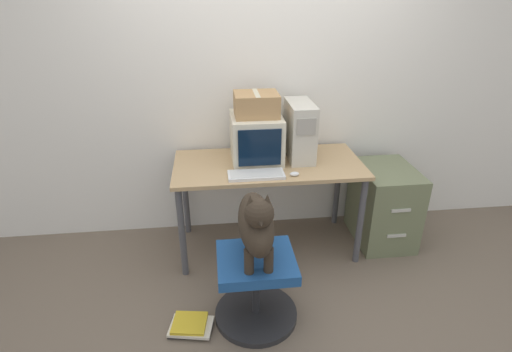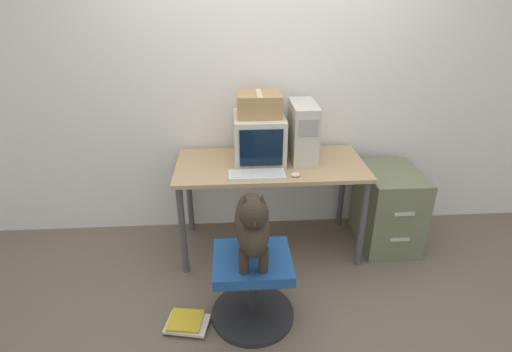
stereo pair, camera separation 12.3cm
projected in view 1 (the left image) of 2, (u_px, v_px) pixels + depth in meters
ground_plane at (273, 271)px, 3.11m from camera, size 12.00×12.00×0.00m
wall_back at (262, 83)px, 3.23m from camera, size 8.00×0.05×2.60m
desk at (268, 173)px, 3.13m from camera, size 1.46×0.69×0.77m
crt_monitor at (256, 138)px, 3.09m from camera, size 0.38×0.44×0.36m
pc_tower at (300, 131)px, 3.11m from camera, size 0.19×0.42×0.44m
keyboard at (256, 175)px, 2.87m from camera, size 0.41×0.17×0.03m
computer_mouse at (294, 174)px, 2.87m from camera, size 0.07×0.05×0.03m
office_chair at (256, 286)px, 2.58m from camera, size 0.55×0.55×0.48m
dog at (256, 223)px, 2.37m from camera, size 0.21×0.58×0.51m
filing_cabinet at (383, 205)px, 3.39m from camera, size 0.44×0.60×0.66m
cardboard_box at (256, 104)px, 2.98m from camera, size 0.33×0.28×0.17m
book_stack_floor at (190, 326)px, 2.57m from camera, size 0.30×0.24×0.06m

